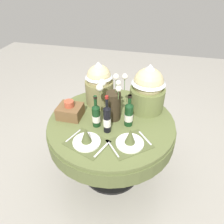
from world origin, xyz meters
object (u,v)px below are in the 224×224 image
(place_setting_left, at_px, (86,139))
(woven_basket_side_left, at_px, (70,111))
(gift_tub_back_left, at_px, (99,82))
(gift_tub_back_right, at_px, (148,87))
(wine_bottle_rear, at_px, (107,119))
(wine_bottle_centre, at_px, (96,115))
(place_setting_right, at_px, (130,140))
(flower_vase, at_px, (113,102))
(wine_bottle_left, at_px, (129,114))
(dining_table, at_px, (111,131))

(place_setting_left, bearing_deg, woven_basket_side_left, 130.63)
(gift_tub_back_left, relative_size, gift_tub_back_right, 0.95)
(wine_bottle_rear, relative_size, gift_tub_back_right, 0.76)
(wine_bottle_centre, bearing_deg, place_setting_right, -26.97)
(flower_vase, height_order, gift_tub_back_right, gift_tub_back_right)
(gift_tub_back_left, height_order, woven_basket_side_left, gift_tub_back_left)
(place_setting_right, relative_size, gift_tub_back_left, 0.91)
(flower_vase, xyz_separation_m, wine_bottle_left, (0.17, -0.06, -0.06))
(flower_vase, xyz_separation_m, wine_bottle_centre, (-0.12, -0.14, -0.07))
(place_setting_right, bearing_deg, gift_tub_back_left, 126.80)
(place_setting_left, bearing_deg, place_setting_right, 11.29)
(place_setting_right, bearing_deg, wine_bottle_centre, 153.03)
(wine_bottle_rear, xyz_separation_m, gift_tub_back_right, (0.31, 0.45, 0.12))
(wine_bottle_centre, height_order, gift_tub_back_right, gift_tub_back_right)
(gift_tub_back_right, bearing_deg, place_setting_right, -97.80)
(flower_vase, relative_size, gift_tub_back_right, 0.96)
(woven_basket_side_left, bearing_deg, wine_bottle_left, 0.39)
(place_setting_left, xyz_separation_m, place_setting_right, (0.36, 0.07, 0.00))
(gift_tub_back_left, bearing_deg, wine_bottle_centre, -78.43)
(gift_tub_back_left, bearing_deg, wine_bottle_left, -40.29)
(wine_bottle_left, bearing_deg, flower_vase, 160.01)
(wine_bottle_centre, xyz_separation_m, wine_bottle_rear, (0.11, -0.06, 0.02))
(dining_table, relative_size, gift_tub_back_left, 2.68)
(flower_vase, distance_m, gift_tub_back_right, 0.40)
(dining_table, height_order, wine_bottle_rear, wine_bottle_rear)
(flower_vase, height_order, wine_bottle_centre, flower_vase)
(wine_bottle_left, distance_m, gift_tub_back_left, 0.50)
(place_setting_left, height_order, wine_bottle_rear, wine_bottle_rear)
(place_setting_left, relative_size, flower_vase, 0.86)
(gift_tub_back_right, bearing_deg, wine_bottle_rear, -124.84)
(place_setting_left, xyz_separation_m, gift_tub_back_left, (-0.07, 0.64, 0.20))
(place_setting_right, xyz_separation_m, wine_bottle_centre, (-0.35, 0.18, 0.07))
(flower_vase, xyz_separation_m, woven_basket_side_left, (-0.42, -0.06, -0.12))
(place_setting_right, bearing_deg, dining_table, 129.24)
(wine_bottle_centre, bearing_deg, wine_bottle_left, 15.47)
(wine_bottle_centre, distance_m, gift_tub_back_right, 0.59)
(place_setting_left, xyz_separation_m, wine_bottle_left, (0.31, 0.33, 0.08))
(flower_vase, bearing_deg, wine_bottle_left, -19.99)
(place_setting_right, xyz_separation_m, wine_bottle_rear, (-0.23, 0.12, 0.09))
(wine_bottle_rear, xyz_separation_m, woven_basket_side_left, (-0.41, 0.13, -0.07))
(wine_bottle_left, xyz_separation_m, woven_basket_side_left, (-0.58, -0.00, -0.06))
(place_setting_right, relative_size, wine_bottle_rear, 1.14)
(woven_basket_side_left, bearing_deg, flower_vase, 8.73)
(gift_tub_back_right, relative_size, woven_basket_side_left, 2.15)
(flower_vase, relative_size, wine_bottle_left, 1.45)
(place_setting_right, distance_m, wine_bottle_centre, 0.40)
(dining_table, distance_m, flower_vase, 0.32)
(dining_table, xyz_separation_m, wine_bottle_rear, (-0.00, -0.16, 0.27))
(dining_table, height_order, gift_tub_back_right, gift_tub_back_right)
(place_setting_left, xyz_separation_m, wine_bottle_rear, (0.13, 0.19, 0.09))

